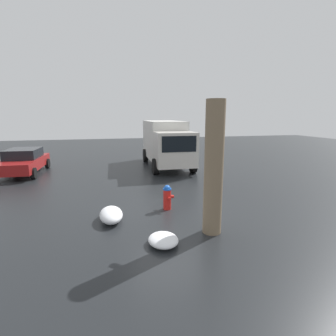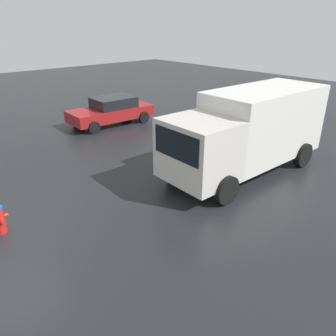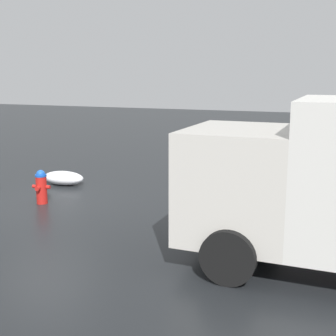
# 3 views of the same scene
# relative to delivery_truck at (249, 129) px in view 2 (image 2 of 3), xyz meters

# --- Properties ---
(ground_plane) EXTENTS (60.00, 60.00, 0.00)m
(ground_plane) POSITION_rel_delivery_truck_xyz_m (-7.93, 1.85, -1.58)
(ground_plane) COLOR black
(delivery_truck) EXTENTS (6.59, 2.63, 2.89)m
(delivery_truck) POSITION_rel_delivery_truck_xyz_m (0.00, 0.00, 0.00)
(delivery_truck) COLOR beige
(delivery_truck) RESTS_ON ground_plane
(parked_car) EXTENTS (4.42, 2.17, 1.40)m
(parked_car) POSITION_rel_delivery_truck_xyz_m (-0.37, 8.36, -0.86)
(parked_car) COLOR maroon
(parked_car) RESTS_ON ground_plane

